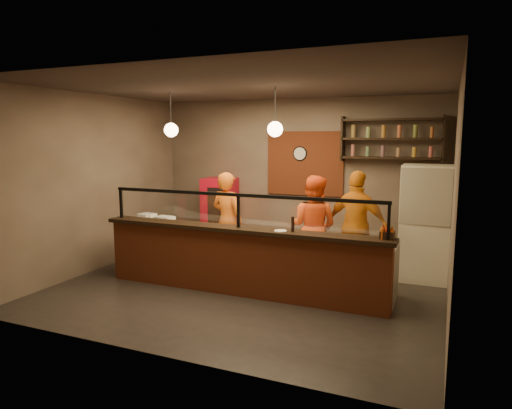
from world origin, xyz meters
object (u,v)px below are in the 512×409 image
at_px(cook_mid, 313,227).
at_px(red_cooler, 220,214).
at_px(wall_clock, 300,154).
at_px(fridge, 425,223).
at_px(cook_left, 227,220).
at_px(cook_right, 357,226).
at_px(pizza_dough, 262,231).
at_px(condiment_caddy, 387,235).
at_px(pepper_mill, 293,224).

xyz_separation_m(cook_mid, red_cooler, (-2.40, 1.11, -0.11)).
height_order(wall_clock, fridge, wall_clock).
relative_size(wall_clock, cook_left, 0.17).
relative_size(wall_clock, fridge, 0.15).
relative_size(cook_right, pizza_dough, 3.82).
bearing_deg(red_cooler, cook_right, -24.02).
xyz_separation_m(cook_left, pizza_dough, (1.00, -0.72, 0.01)).
bearing_deg(wall_clock, red_cooler, -169.64).
relative_size(cook_right, red_cooler, 1.20).
xyz_separation_m(red_cooler, condiment_caddy, (3.80, -2.39, 0.33)).
bearing_deg(fridge, wall_clock, 160.59).
relative_size(cook_mid, pepper_mill, 8.07).
bearing_deg(wall_clock, pepper_mill, -74.42).
distance_m(wall_clock, cook_right, 2.26).
relative_size(cook_left, pizza_dough, 3.65).
bearing_deg(cook_right, fridge, -142.90).
distance_m(cook_right, pepper_mill, 1.60).
height_order(cook_left, red_cooler, cook_left).
relative_size(wall_clock, pizza_dough, 0.61).
bearing_deg(wall_clock, condiment_caddy, -52.14).
xyz_separation_m(cook_left, condiment_caddy, (3.05, -1.25, 0.22)).
xyz_separation_m(wall_clock, cook_mid, (0.70, -1.42, -1.21)).
relative_size(cook_mid, pizza_dough, 3.63).
bearing_deg(fridge, pizza_dough, -152.33).
bearing_deg(red_cooler, wall_clock, 3.88).
xyz_separation_m(cook_left, cook_mid, (1.65, 0.03, -0.00)).
bearing_deg(red_cooler, cook_mid, -31.37).
bearing_deg(condiment_caddy, cook_right, 115.44).
height_order(cook_mid, pepper_mill, cook_mid).
bearing_deg(fridge, red_cooler, 171.83).
distance_m(cook_left, cook_right, 2.39).
bearing_deg(wall_clock, pizza_dough, -88.62).
bearing_deg(cook_mid, fridge, -154.25).
relative_size(pizza_dough, condiment_caddy, 2.62).
xyz_separation_m(pizza_dough, condiment_caddy, (2.05, -0.53, 0.21)).
bearing_deg(fridge, pepper_mill, -133.59).
relative_size(wall_clock, cook_mid, 0.17).
height_order(cook_mid, condiment_caddy, cook_mid).
relative_size(cook_right, pepper_mill, 8.49).
bearing_deg(red_cooler, fridge, -13.44).
height_order(wall_clock, condiment_caddy, wall_clock).
xyz_separation_m(cook_right, fridge, (1.07, 0.48, 0.05)).
relative_size(cook_right, condiment_caddy, 10.01).
distance_m(cook_left, condiment_caddy, 3.30).
distance_m(wall_clock, cook_mid, 1.99).
bearing_deg(wall_clock, fridge, -18.20).
relative_size(fridge, red_cooler, 1.26).
bearing_deg(cook_right, wall_clock, -29.17).
bearing_deg(pepper_mill, cook_right, 64.82).
height_order(cook_left, fridge, fridge).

